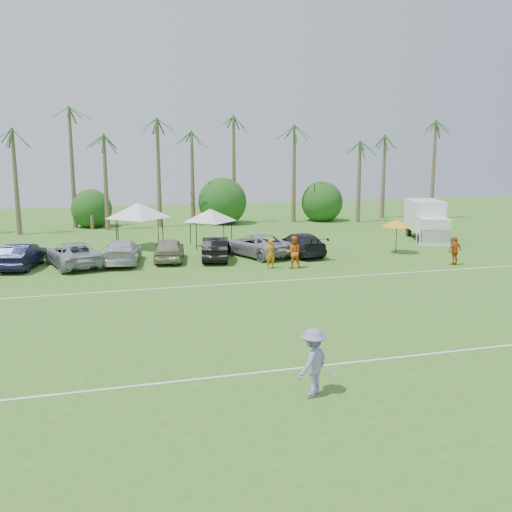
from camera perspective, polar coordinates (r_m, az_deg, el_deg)
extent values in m
plane|color=#3B6D20|center=(16.70, 5.91, -13.62)|extent=(120.00, 120.00, 0.00)
cube|color=white|center=(18.42, 3.56, -11.20)|extent=(80.00, 0.10, 0.01)
cube|color=white|center=(29.51, -4.21, -2.91)|extent=(80.00, 0.10, 0.01)
cone|color=brown|center=(52.54, -22.91, 7.64)|extent=(0.44, 0.44, 10.00)
cone|color=brown|center=(52.20, -18.55, 8.46)|extent=(0.44, 0.44, 11.00)
cone|color=brown|center=(52.24, -14.04, 7.04)|extent=(0.44, 0.44, 8.00)
cone|color=brown|center=(52.50, -9.66, 7.76)|extent=(0.44, 0.44, 9.00)
cone|color=brown|center=(53.07, -5.34, 8.43)|extent=(0.44, 0.44, 10.00)
cone|color=brown|center=(53.93, -1.11, 9.03)|extent=(0.44, 0.44, 11.00)
cone|color=brown|center=(55.48, 3.94, 7.50)|extent=(0.44, 0.44, 8.00)
cone|color=brown|center=(57.34, 8.70, 8.00)|extent=(0.44, 0.44, 9.00)
cone|color=brown|center=(59.57, 13.14, 8.41)|extent=(0.44, 0.44, 10.00)
cone|color=brown|center=(61.58, 16.46, 8.78)|extent=(0.44, 0.44, 11.00)
cylinder|color=brown|center=(53.48, -16.07, 3.46)|extent=(0.30, 0.30, 1.40)
sphere|color=#154613|center=(53.37, -16.12, 4.63)|extent=(4.00, 4.00, 4.00)
cylinder|color=brown|center=(54.76, -3.39, 4.00)|extent=(0.30, 0.30, 1.40)
sphere|color=#154613|center=(54.65, -3.40, 5.15)|extent=(4.00, 4.00, 4.00)
cylinder|color=brown|center=(57.74, 6.37, 4.28)|extent=(0.30, 0.30, 1.40)
sphere|color=#154613|center=(57.63, 6.39, 5.37)|extent=(4.00, 4.00, 4.00)
imported|color=orange|center=(33.49, 1.42, 0.22)|extent=(0.67, 0.48, 1.74)
imported|color=orange|center=(33.62, 3.76, 0.39)|extent=(1.05, 0.89, 1.91)
imported|color=#D15517|center=(36.50, 19.27, 0.48)|extent=(1.08, 0.64, 1.73)
cube|color=white|center=(46.99, 16.48, 3.98)|extent=(3.50, 4.73, 2.29)
cube|color=white|center=(44.28, 17.33, 2.37)|extent=(2.52, 2.23, 1.93)
cube|color=black|center=(43.66, 17.54, 1.89)|extent=(2.09, 0.92, 0.92)
cube|color=#E5590C|center=(47.33, 17.82, 3.45)|extent=(0.48, 1.40, 0.83)
cylinder|color=black|center=(44.30, 16.09, 1.72)|extent=(0.52, 0.87, 0.83)
cylinder|color=black|center=(44.78, 18.37, 1.69)|extent=(0.52, 0.87, 0.83)
cylinder|color=black|center=(48.02, 15.02, 2.42)|extent=(0.52, 0.87, 0.83)
cylinder|color=black|center=(48.45, 17.14, 2.38)|extent=(0.52, 0.87, 0.83)
cylinder|color=black|center=(39.84, -13.62, 1.87)|extent=(0.06, 0.06, 2.15)
cylinder|color=black|center=(40.07, -9.29, 2.07)|extent=(0.06, 0.06, 2.15)
cylinder|color=black|center=(42.84, -13.80, 2.44)|extent=(0.06, 0.06, 2.15)
cylinder|color=black|center=(43.05, -9.77, 2.63)|extent=(0.06, 0.06, 2.15)
pyramid|color=silver|center=(41.18, -11.73, 5.23)|extent=(4.65, 4.65, 1.08)
cylinder|color=black|center=(40.03, -5.98, 1.91)|extent=(0.06, 0.06, 1.82)
cylinder|color=black|center=(40.53, -2.45, 2.06)|extent=(0.06, 0.06, 1.82)
cylinder|color=black|center=(42.50, -6.57, 2.39)|extent=(0.06, 0.06, 1.82)
cylinder|color=black|center=(42.98, -3.24, 2.53)|extent=(0.06, 0.06, 1.82)
pyramid|color=silver|center=(41.27, -4.60, 4.73)|extent=(3.94, 3.94, 0.91)
cylinder|color=black|center=(39.65, 13.85, 1.74)|extent=(0.05, 0.05, 2.04)
cone|color=#FF9E1A|center=(39.51, 13.91, 3.20)|extent=(2.04, 2.04, 0.46)
imported|color=#8880B6|center=(16.36, 5.70, -10.48)|extent=(1.43, 1.32, 1.93)
cylinder|color=white|center=(16.57, 7.57, -11.52)|extent=(0.27, 0.27, 0.03)
imported|color=black|center=(36.26, -22.34, 0.02)|extent=(2.54, 4.74, 1.48)
imported|color=#9EA2A7|center=(35.75, -17.81, 0.17)|extent=(3.81, 5.81, 1.48)
imported|color=silver|center=(35.94, -13.22, 0.44)|extent=(2.83, 5.37, 1.48)
imported|color=gray|center=(36.17, -8.67, 0.66)|extent=(2.54, 4.61, 1.48)
imported|color=black|center=(36.20, -4.06, 0.77)|extent=(2.56, 4.74, 1.48)
imported|color=#999A9B|center=(37.43, 0.07, 1.11)|extent=(4.30, 5.88, 1.48)
imported|color=black|center=(37.95, 4.41, 1.21)|extent=(2.39, 5.23, 1.48)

